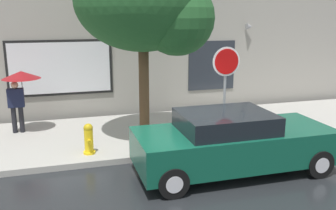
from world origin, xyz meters
name	(u,v)px	position (x,y,z in m)	size (l,w,h in m)	color
ground_plane	(182,175)	(0.00, 0.00, 0.00)	(60.00, 60.00, 0.00)	black
sidewalk	(151,133)	(0.00, 3.00, 0.07)	(20.00, 4.00, 0.15)	#A3A099
building_facade	(132,16)	(-0.02, 5.50, 3.48)	(20.00, 0.67, 7.00)	#9E998E
parked_car	(232,142)	(1.16, -0.13, 0.72)	(4.50, 1.89, 1.43)	#0F4C38
fire_hydrant	(89,139)	(-1.93, 1.57, 0.53)	(0.30, 0.44, 0.78)	yellow
pedestrian_with_umbrella	(20,83)	(-3.63, 3.89, 1.63)	(1.09, 1.09, 1.82)	black
street_tree	(150,4)	(-0.16, 2.26, 3.79)	(3.54, 3.01, 5.08)	#4C3823
stop_sign	(226,76)	(1.64, 1.38, 1.98)	(0.76, 0.10, 2.59)	gray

